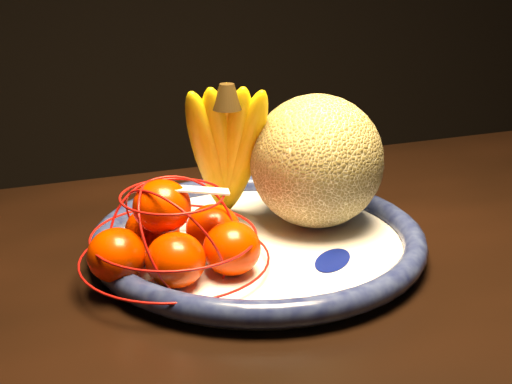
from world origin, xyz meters
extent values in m
cube|color=black|center=(0.00, -0.05, 0.70)|extent=(1.53, 1.02, 0.04)
cylinder|color=white|center=(-0.20, 0.03, 0.73)|extent=(0.35, 0.35, 0.01)
torus|color=#0A0E38|center=(-0.20, 0.03, 0.74)|extent=(0.38, 0.38, 0.03)
cylinder|color=white|center=(-0.20, 0.03, 0.72)|extent=(0.17, 0.17, 0.01)
ellipsoid|color=#060F5E|center=(-0.14, -0.04, 0.74)|extent=(0.13, 0.14, 0.00)
ellipsoid|color=#060F5E|center=(-0.23, 0.12, 0.74)|extent=(0.12, 0.12, 0.00)
ellipsoid|color=#060F5E|center=(-0.31, 0.03, 0.74)|extent=(0.12, 0.09, 0.00)
sphere|color=olive|center=(-0.12, 0.06, 0.81)|extent=(0.16, 0.16, 0.16)
ellipsoid|color=yellow|center=(-0.24, 0.10, 0.83)|extent=(0.10, 0.11, 0.18)
ellipsoid|color=yellow|center=(-0.23, 0.10, 0.83)|extent=(0.08, 0.11, 0.19)
ellipsoid|color=yellow|center=(-0.22, 0.10, 0.83)|extent=(0.05, 0.10, 0.19)
ellipsoid|color=yellow|center=(-0.21, 0.09, 0.83)|extent=(0.05, 0.11, 0.19)
ellipsoid|color=yellow|center=(-0.20, 0.09, 0.83)|extent=(0.07, 0.12, 0.18)
cone|color=black|center=(-0.22, 0.10, 0.91)|extent=(0.03, 0.03, 0.03)
ellipsoid|color=#FF2700|center=(-0.36, -0.03, 0.76)|extent=(0.06, 0.06, 0.06)
ellipsoid|color=#FF2700|center=(-0.31, -0.06, 0.76)|extent=(0.06, 0.06, 0.06)
ellipsoid|color=#FF2700|center=(-0.25, -0.04, 0.76)|extent=(0.06, 0.06, 0.06)
ellipsoid|color=#FF2700|center=(-0.32, 0.02, 0.76)|extent=(0.06, 0.06, 0.06)
ellipsoid|color=#FF2700|center=(-0.26, 0.01, 0.76)|extent=(0.06, 0.06, 0.06)
ellipsoid|color=#FF2700|center=(-0.31, -0.01, 0.81)|extent=(0.06, 0.06, 0.06)
torus|color=#AE0E0B|center=(-0.30, -0.02, 0.75)|extent=(0.24, 0.24, 0.00)
torus|color=#AE0E0B|center=(-0.30, -0.02, 0.77)|extent=(0.21, 0.21, 0.00)
torus|color=#AE0E0B|center=(-0.30, -0.02, 0.82)|extent=(0.13, 0.13, 0.00)
torus|color=#AE0E0B|center=(-0.30, -0.02, 0.77)|extent=(0.14, 0.07, 0.12)
torus|color=#AE0E0B|center=(-0.30, -0.02, 0.77)|extent=(0.11, 0.15, 0.12)
torus|color=#AE0E0B|center=(-0.30, -0.02, 0.77)|extent=(0.13, 0.14, 0.12)
cube|color=white|center=(-0.28, -0.02, 0.82)|extent=(0.08, 0.04, 0.01)
camera|label=1|loc=(-0.39, -0.69, 1.07)|focal=50.00mm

